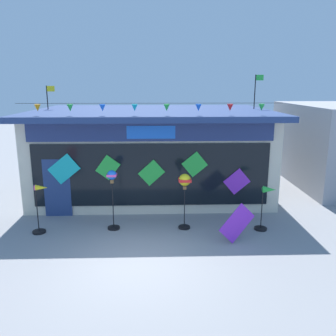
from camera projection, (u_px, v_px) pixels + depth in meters
ground_plane at (137, 263)px, 8.89m from camera, size 80.00×80.00×0.00m
kite_shop_building at (152, 150)px, 14.60m from camera, size 9.30×6.51×4.81m
wind_spinner_far_left at (40, 208)px, 10.53m from camera, size 0.58×0.40×1.52m
wind_spinner_left at (112, 188)px, 10.69m from camera, size 0.38×0.38×1.89m
wind_spinner_center_left at (185, 186)px, 10.72m from camera, size 0.38×0.38×1.77m
wind_spinner_center_right at (266, 203)px, 10.74m from camera, size 0.61×0.40×1.41m
display_kite_on_ground at (237, 223)px, 10.01m from camera, size 1.11×0.37×1.11m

